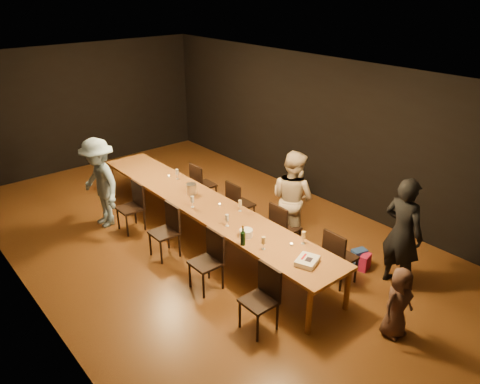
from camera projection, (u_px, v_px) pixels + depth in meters
ground at (205, 239)px, 8.59m from camera, size 10.00×10.00×0.00m
room_shell at (202, 131)px, 7.72m from camera, size 6.04×10.04×3.02m
table at (204, 205)px, 8.29m from camera, size 0.90×6.00×0.75m
chair_right_0 at (341, 256)px, 7.21m from camera, size 0.42×0.42×0.93m
chair_right_1 at (286, 227)px, 8.05m from camera, size 0.42×0.42×0.93m
chair_right_2 at (241, 204)px, 8.89m from camera, size 0.42×0.42×0.93m
chair_right_3 at (204, 184)px, 9.72m from camera, size 0.42×0.42×0.93m
chair_left_0 at (259, 301)px, 6.22m from camera, size 0.42×0.42×0.93m
chair_left_1 at (206, 262)px, 7.06m from camera, size 0.42×0.42×0.93m
chair_left_2 at (164, 232)px, 7.90m from camera, size 0.42×0.42×0.93m
chair_left_3 at (130, 208)px, 8.73m from camera, size 0.42×0.42×0.93m
woman_birthday at (402, 233)px, 6.99m from camera, size 0.46×0.67×1.79m
woman_tan at (293, 198)px, 8.16m from camera, size 0.73×0.90×1.74m
man_blue at (100, 183)px, 8.77m from camera, size 0.67×1.14×1.74m
child at (398, 303)px, 6.11m from camera, size 0.52×0.37×1.02m
gift_bag_red at (365, 262)px, 7.66m from camera, size 0.25×0.18×0.27m
gift_bag_blue at (359, 258)px, 7.76m from camera, size 0.27×0.22×0.30m
birthday_cake at (307, 261)px, 6.51m from camera, size 0.41×0.37×0.08m
plate_stack at (246, 233)px, 7.18m from camera, size 0.22×0.22×0.12m
champagne_bottle at (243, 235)px, 6.91m from camera, size 0.09×0.09×0.32m
ice_bucket at (191, 189)px, 8.56m from camera, size 0.22×0.22×0.20m
wineglass_0 at (263, 243)px, 6.82m from camera, size 0.06×0.06×0.21m
wineglass_1 at (303, 238)px, 6.96m from camera, size 0.06×0.06×0.21m
wineglass_2 at (227, 220)px, 7.46m from camera, size 0.06×0.06×0.21m
wineglass_3 at (240, 206)px, 7.94m from camera, size 0.06×0.06×0.21m
wineglass_4 at (192, 202)px, 8.08m from camera, size 0.06×0.06×0.21m
wineglass_5 at (177, 174)px, 9.21m from camera, size 0.06×0.06×0.21m
tealight_near at (291, 244)px, 6.95m from camera, size 0.05×0.05×0.03m
tealight_mid at (220, 205)px, 8.17m from camera, size 0.05×0.05×0.03m
tealight_far at (169, 176)px, 9.34m from camera, size 0.05×0.05×0.03m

